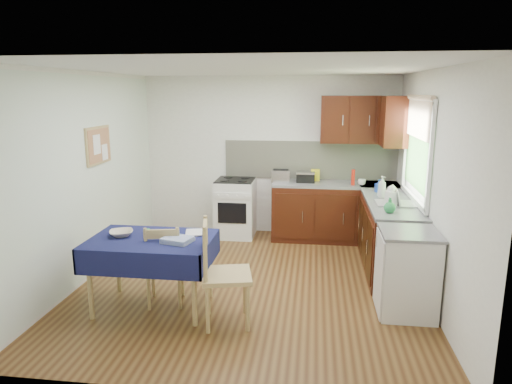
# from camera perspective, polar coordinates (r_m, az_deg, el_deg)

# --- Properties ---
(floor) EXTENTS (4.20, 4.20, 0.00)m
(floor) POSITION_cam_1_polar(r_m,az_deg,el_deg) (5.63, -0.64, -11.22)
(floor) COLOR #4B2B14
(floor) RESTS_ON ground
(ceiling) EXTENTS (4.00, 4.20, 0.02)m
(ceiling) POSITION_cam_1_polar(r_m,az_deg,el_deg) (5.16, -0.71, 15.12)
(ceiling) COLOR silver
(ceiling) RESTS_ON wall_back
(wall_back) EXTENTS (4.00, 0.02, 2.50)m
(wall_back) POSITION_cam_1_polar(r_m,az_deg,el_deg) (7.31, 1.64, 4.51)
(wall_back) COLOR silver
(wall_back) RESTS_ON ground
(wall_front) EXTENTS (4.00, 0.02, 2.50)m
(wall_front) POSITION_cam_1_polar(r_m,az_deg,el_deg) (3.25, -5.88, -5.72)
(wall_front) COLOR silver
(wall_front) RESTS_ON ground
(wall_left) EXTENTS (0.02, 4.20, 2.50)m
(wall_left) POSITION_cam_1_polar(r_m,az_deg,el_deg) (5.87, -20.40, 1.76)
(wall_left) COLOR silver
(wall_left) RESTS_ON ground
(wall_right) EXTENTS (0.02, 4.20, 2.50)m
(wall_right) POSITION_cam_1_polar(r_m,az_deg,el_deg) (5.36, 21.03, 0.75)
(wall_right) COLOR silver
(wall_right) RESTS_ON ground
(base_cabinets) EXTENTS (1.90, 2.30, 0.86)m
(base_cabinets) POSITION_cam_1_polar(r_m,az_deg,el_deg) (6.65, 12.59, -3.83)
(base_cabinets) COLOR black
(base_cabinets) RESTS_ON ground
(worktop_back) EXTENTS (1.90, 0.60, 0.04)m
(worktop_back) POSITION_cam_1_polar(r_m,az_deg,el_deg) (7.05, 9.90, 0.97)
(worktop_back) COLOR slate
(worktop_back) RESTS_ON base_cabinets
(worktop_right) EXTENTS (0.60, 1.70, 0.04)m
(worktop_right) POSITION_cam_1_polar(r_m,az_deg,el_deg) (6.00, 16.55, -1.38)
(worktop_right) COLOR slate
(worktop_right) RESTS_ON base_cabinets
(worktop_corner) EXTENTS (0.60, 0.60, 0.04)m
(worktop_corner) POSITION_cam_1_polar(r_m,az_deg,el_deg) (7.11, 15.14, 0.82)
(worktop_corner) COLOR slate
(worktop_corner) RESTS_ON base_cabinets
(splashback) EXTENTS (2.70, 0.02, 0.60)m
(splashback) POSITION_cam_1_polar(r_m,az_deg,el_deg) (7.27, 6.74, 3.98)
(splashback) COLOR beige
(splashback) RESTS_ON wall_back
(upper_cabinets) EXTENTS (1.20, 0.85, 0.70)m
(upper_cabinets) POSITION_cam_1_polar(r_m,az_deg,el_deg) (6.96, 14.15, 8.71)
(upper_cabinets) COLOR black
(upper_cabinets) RESTS_ON wall_back
(stove) EXTENTS (0.60, 0.61, 0.92)m
(stove) POSITION_cam_1_polar(r_m,az_deg,el_deg) (7.24, -2.59, -1.97)
(stove) COLOR white
(stove) RESTS_ON ground
(window) EXTENTS (0.04, 1.48, 1.26)m
(window) POSITION_cam_1_polar(r_m,az_deg,el_deg) (5.97, 19.52, 5.88)
(window) COLOR #295322
(window) RESTS_ON wall_right
(fridge) EXTENTS (0.58, 0.60, 0.89)m
(fridge) POSITION_cam_1_polar(r_m,az_deg,el_deg) (5.00, 18.37, -9.54)
(fridge) COLOR white
(fridge) RESTS_ON ground
(corkboard) EXTENTS (0.04, 0.62, 0.47)m
(corkboard) POSITION_cam_1_polar(r_m,az_deg,el_deg) (6.07, -19.09, 5.53)
(corkboard) COLOR tan
(corkboard) RESTS_ON wall_left
(dining_table) EXTENTS (1.27, 0.86, 0.77)m
(dining_table) POSITION_cam_1_polar(r_m,az_deg,el_deg) (4.91, -12.93, -6.85)
(dining_table) COLOR #100F3C
(dining_table) RESTS_ON ground
(chair_far) EXTENTS (0.47, 0.47, 0.90)m
(chair_far) POSITION_cam_1_polar(r_m,az_deg,el_deg) (5.00, -11.37, -8.67)
(chair_far) COLOR tan
(chair_far) RESTS_ON ground
(chair_near) EXTENTS (0.56, 0.56, 1.06)m
(chair_near) POSITION_cam_1_polar(r_m,az_deg,el_deg) (4.52, -4.37, -9.70)
(chair_near) COLOR tan
(chair_near) RESTS_ON ground
(toaster) EXTENTS (0.28, 0.17, 0.21)m
(toaster) POSITION_cam_1_polar(r_m,az_deg,el_deg) (6.98, 3.12, 2.00)
(toaster) COLOR silver
(toaster) RESTS_ON worktop_back
(sandwich_press) EXTENTS (0.28, 0.24, 0.16)m
(sandwich_press) POSITION_cam_1_polar(r_m,az_deg,el_deg) (7.04, 6.23, 1.90)
(sandwich_press) COLOR black
(sandwich_press) RESTS_ON worktop_back
(sauce_bottle) EXTENTS (0.05, 0.05, 0.23)m
(sauce_bottle) POSITION_cam_1_polar(r_m,az_deg,el_deg) (6.90, 12.04, 1.80)
(sauce_bottle) COLOR red
(sauce_bottle) RESTS_ON worktop_back
(yellow_packet) EXTENTS (0.15, 0.12, 0.18)m
(yellow_packet) POSITION_cam_1_polar(r_m,az_deg,el_deg) (7.16, 7.42, 2.12)
(yellow_packet) COLOR yellow
(yellow_packet) RESTS_ON worktop_back
(dish_rack) EXTENTS (0.47, 0.36, 0.22)m
(dish_rack) POSITION_cam_1_polar(r_m,az_deg,el_deg) (5.86, 17.06, -1.26)
(dish_rack) COLOR #929297
(dish_rack) RESTS_ON worktop_right
(kettle) EXTENTS (0.16, 0.16, 0.26)m
(kettle) POSITION_cam_1_polar(r_m,az_deg,el_deg) (5.71, 16.54, -0.65)
(kettle) COLOR white
(kettle) RESTS_ON worktop_right
(cup) EXTENTS (0.13, 0.13, 0.09)m
(cup) POSITION_cam_1_polar(r_m,az_deg,el_deg) (6.94, 13.08, 1.20)
(cup) COLOR white
(cup) RESTS_ON worktop_back
(soap_bottle_a) EXTENTS (0.15, 0.15, 0.28)m
(soap_bottle_a) POSITION_cam_1_polar(r_m,az_deg,el_deg) (6.20, 15.47, 0.63)
(soap_bottle_a) COLOR white
(soap_bottle_a) RESTS_ON worktop_right
(soap_bottle_b) EXTENTS (0.10, 0.10, 0.17)m
(soap_bottle_b) POSITION_cam_1_polar(r_m,az_deg,el_deg) (6.51, 15.06, 0.75)
(soap_bottle_b) COLOR #1E40B2
(soap_bottle_b) RESTS_ON worktop_right
(soap_bottle_c) EXTENTS (0.16, 0.16, 0.17)m
(soap_bottle_c) POSITION_cam_1_polar(r_m,az_deg,el_deg) (5.43, 16.38, -1.62)
(soap_bottle_c) COLOR green
(soap_bottle_c) RESTS_ON worktop_right
(plate_bowl) EXTENTS (0.32, 0.32, 0.06)m
(plate_bowl) POSITION_cam_1_polar(r_m,az_deg,el_deg) (5.03, -16.49, -4.96)
(plate_bowl) COLOR beige
(plate_bowl) RESTS_ON dining_table
(book) EXTENTS (0.23, 0.27, 0.02)m
(book) POSITION_cam_1_polar(r_m,az_deg,el_deg) (4.96, -8.78, -5.08)
(book) COLOR white
(book) RESTS_ON dining_table
(spice_jar) EXTENTS (0.04, 0.04, 0.09)m
(spice_jar) POSITION_cam_1_polar(r_m,az_deg,el_deg) (4.91, -13.34, -5.01)
(spice_jar) COLOR green
(spice_jar) RESTS_ON dining_table
(tea_towel) EXTENTS (0.33, 0.29, 0.05)m
(tea_towel) POSITION_cam_1_polar(r_m,az_deg,el_deg) (4.70, -9.80, -5.91)
(tea_towel) COLOR #294397
(tea_towel) RESTS_ON dining_table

